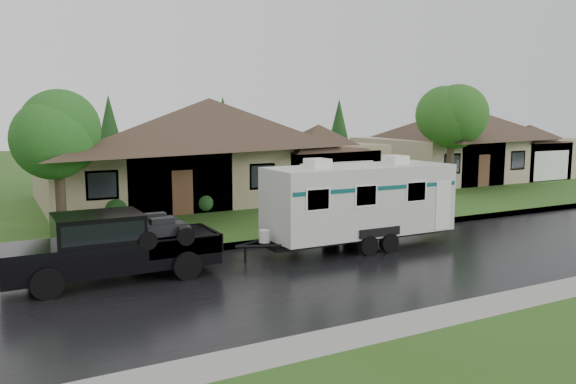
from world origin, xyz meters
name	(u,v)px	position (x,y,z in m)	size (l,w,h in m)	color
ground	(300,256)	(0.00, 0.00, 0.00)	(140.00, 140.00, 0.00)	#31551A
road	(332,270)	(0.00, -2.00, 0.01)	(140.00, 8.00, 0.01)	black
curb	(271,241)	(0.00, 2.25, 0.07)	(140.00, 0.50, 0.15)	gray
lawn	(172,198)	(0.00, 15.00, 0.07)	(140.00, 26.00, 0.15)	#31551A
house_main	(216,137)	(2.29, 13.84, 3.59)	(19.44, 10.80, 6.90)	gray
house_neighbor	(466,135)	(22.27, 14.34, 3.32)	(15.12, 9.72, 6.45)	tan
tree_left_green	(57,134)	(-6.76, 7.04, 4.05)	(3.40, 3.40, 5.62)	#382B1E
tree_right_green	(452,121)	(15.19, 8.67, 4.46)	(3.75, 3.75, 6.21)	#382B1E
shrub_row	(244,198)	(2.00, 9.30, 0.65)	(13.60, 1.00, 1.00)	#143814
pickup_truck	(109,244)	(-6.24, 0.19, 1.06)	(5.96, 2.26, 1.99)	black
travel_trailer	(360,200)	(2.57, 0.19, 1.75)	(7.35, 2.58, 3.30)	beige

